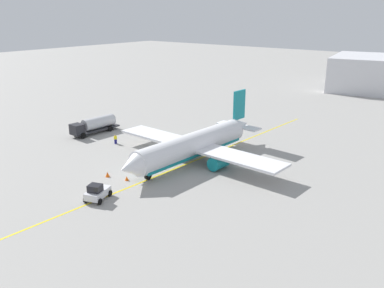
{
  "coord_description": "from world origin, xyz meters",
  "views": [
    {
      "loc": [
        48.3,
        37.71,
        23.01
      ],
      "look_at": [
        0.0,
        0.0,
        3.0
      ],
      "focal_mm": 38.18,
      "sensor_mm": 36.0,
      "label": 1
    }
  ],
  "objects": [
    {
      "name": "fuel_tanker",
      "position": [
        -0.9,
        -25.07,
        1.72
      ],
      "size": [
        10.39,
        3.2,
        3.15
      ],
      "color": "#2D2D33",
      "rests_on": "ground"
    },
    {
      "name": "airplane",
      "position": [
        -0.48,
        0.02,
        2.69
      ],
      "size": [
        30.29,
        31.4,
        9.75
      ],
      "color": "white",
      "rests_on": "ground"
    },
    {
      "name": "distant_hangar",
      "position": [
        -83.44,
        2.93,
        5.06
      ],
      "size": [
        28.8,
        23.99,
        10.13
      ],
      "color": "silver",
      "rests_on": "ground"
    },
    {
      "name": "taxi_line_marking",
      "position": [
        0.0,
        0.0,
        0.01
      ],
      "size": [
        72.31,
        3.98,
        0.01
      ],
      "primitive_type": "cube",
      "rotation": [
        0.0,
        0.0,
        -0.05
      ],
      "color": "yellow",
      "rests_on": "ground"
    },
    {
      "name": "refueling_worker",
      "position": [
        1.15,
        -16.76,
        0.82
      ],
      "size": [
        0.63,
        0.59,
        1.71
      ],
      "color": "navy",
      "rests_on": "ground"
    },
    {
      "name": "ground_plane",
      "position": [
        0.0,
        0.0,
        0.0
      ],
      "size": [
        400.0,
        400.0,
        0.0
      ],
      "primitive_type": "plane",
      "color": "#9E9B96"
    },
    {
      "name": "safety_cone_wingtip",
      "position": [
        11.68,
        -2.7,
        0.32
      ],
      "size": [
        0.57,
        0.57,
        0.63
      ],
      "primitive_type": "cone",
      "color": "#F2590F",
      "rests_on": "ground"
    },
    {
      "name": "safety_cone_nose",
      "position": [
        12.47,
        -5.89,
        0.36
      ],
      "size": [
        0.65,
        0.65,
        0.72
      ],
      "primitive_type": "cone",
      "color": "#F2590F",
      "rests_on": "ground"
    },
    {
      "name": "pushback_tug",
      "position": [
        18.28,
        -1.1,
        1.01
      ],
      "size": [
        4.07,
        3.32,
        2.2
      ],
      "color": "silver",
      "rests_on": "ground"
    }
  ]
}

